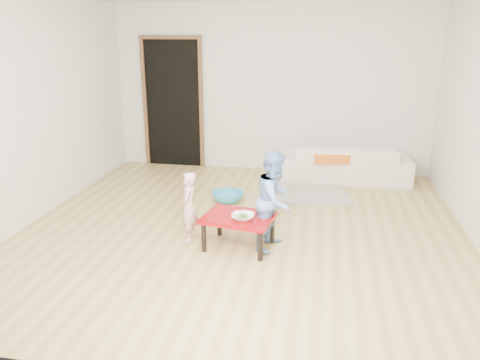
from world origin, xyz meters
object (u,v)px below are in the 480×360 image
(sofa, at_px, (344,163))
(child_blue, at_px, (275,200))
(red_table, at_px, (239,232))
(bowl, at_px, (243,217))
(child_pink, at_px, (189,207))
(basin, at_px, (228,197))

(sofa, bearing_deg, child_blue, 68.75)
(red_table, height_order, bowl, bowl)
(child_pink, relative_size, basin, 1.83)
(sofa, distance_m, child_blue, 2.58)
(sofa, xyz_separation_m, child_pink, (-1.71, -2.44, 0.10))
(red_table, relative_size, child_pink, 0.93)
(sofa, bearing_deg, red_table, 62.15)
(sofa, xyz_separation_m, red_table, (-1.14, -2.53, -0.10))
(child_blue, bearing_deg, red_table, 119.72)
(sofa, relative_size, basin, 4.62)
(bowl, distance_m, child_blue, 0.37)
(bowl, bearing_deg, red_table, 125.46)
(red_table, distance_m, child_blue, 0.51)
(red_table, height_order, child_blue, child_blue)
(sofa, relative_size, child_blue, 1.85)
(bowl, height_order, child_blue, child_blue)
(child_pink, bearing_deg, red_table, 73.39)
(red_table, bearing_deg, child_blue, 13.24)
(bowl, bearing_deg, child_blue, 29.35)
(child_pink, height_order, basin, child_pink)
(red_table, xyz_separation_m, bowl, (0.06, -0.08, 0.20))
(red_table, distance_m, basin, 1.39)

